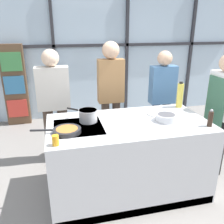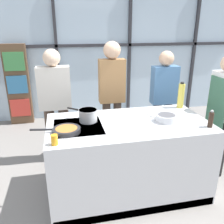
{
  "view_description": "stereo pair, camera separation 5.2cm",
  "coord_description": "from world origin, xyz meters",
  "px_view_note": "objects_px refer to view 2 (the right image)",
  "views": [
    {
      "loc": [
        -0.75,
        -2.36,
        1.93
      ],
      "look_at": [
        -0.17,
        0.1,
        1.0
      ],
      "focal_mm": 38.0,
      "sensor_mm": 36.0,
      "label": 1
    },
    {
      "loc": [
        -0.7,
        -2.37,
        1.93
      ],
      "look_at": [
        -0.17,
        0.1,
        1.0
      ],
      "focal_mm": 38.0,
      "sensor_mm": 36.0,
      "label": 2
    }
  ],
  "objects_px": {
    "saucepan": "(88,115)",
    "juice_glass_near": "(54,140)",
    "chef": "(222,109)",
    "mixing_bowl": "(166,118)",
    "spectator_center_left": "(112,92)",
    "spectator_far_left": "(55,101)",
    "frying_pan": "(66,130)",
    "white_plate": "(157,114)",
    "oil_bottle": "(181,96)",
    "spectator_center_right": "(164,96)",
    "pepper_grinder": "(211,119)"
  },
  "relations": [
    {
      "from": "mixing_bowl",
      "to": "pepper_grinder",
      "type": "distance_m",
      "value": 0.47
    },
    {
      "from": "saucepan",
      "to": "spectator_center_left",
      "type": "bearing_deg",
      "value": 60.21
    },
    {
      "from": "spectator_center_left",
      "to": "frying_pan",
      "type": "height_order",
      "value": "spectator_center_left"
    },
    {
      "from": "white_plate",
      "to": "juice_glass_near",
      "type": "distance_m",
      "value": 1.33
    },
    {
      "from": "chef",
      "to": "white_plate",
      "type": "distance_m",
      "value": 0.88
    },
    {
      "from": "frying_pan",
      "to": "white_plate",
      "type": "relative_size",
      "value": 2.14
    },
    {
      "from": "pepper_grinder",
      "to": "spectator_center_right",
      "type": "bearing_deg",
      "value": 90.03
    },
    {
      "from": "oil_bottle",
      "to": "juice_glass_near",
      "type": "height_order",
      "value": "oil_bottle"
    },
    {
      "from": "spectator_far_left",
      "to": "mixing_bowl",
      "type": "xyz_separation_m",
      "value": [
        1.24,
        -0.96,
        0.02
      ]
    },
    {
      "from": "spectator_center_left",
      "to": "oil_bottle",
      "type": "bearing_deg",
      "value": 145.73
    },
    {
      "from": "spectator_center_right",
      "to": "pepper_grinder",
      "type": "height_order",
      "value": "spectator_center_right"
    },
    {
      "from": "spectator_far_left",
      "to": "spectator_center_left",
      "type": "relative_size",
      "value": 0.95
    },
    {
      "from": "oil_bottle",
      "to": "spectator_center_right",
      "type": "bearing_deg",
      "value": 89.03
    },
    {
      "from": "chef",
      "to": "oil_bottle",
      "type": "xyz_separation_m",
      "value": [
        -0.48,
        0.22,
        0.15
      ]
    },
    {
      "from": "frying_pan",
      "to": "saucepan",
      "type": "xyz_separation_m",
      "value": [
        0.25,
        0.25,
        0.05
      ]
    },
    {
      "from": "pepper_grinder",
      "to": "mixing_bowl",
      "type": "bearing_deg",
      "value": 147.6
    },
    {
      "from": "white_plate",
      "to": "pepper_grinder",
      "type": "distance_m",
      "value": 0.63
    },
    {
      "from": "chef",
      "to": "oil_bottle",
      "type": "bearing_deg",
      "value": 65.35
    },
    {
      "from": "spectator_far_left",
      "to": "pepper_grinder",
      "type": "distance_m",
      "value": 2.04
    },
    {
      "from": "saucepan",
      "to": "oil_bottle",
      "type": "xyz_separation_m",
      "value": [
        1.25,
        0.23,
        0.09
      ]
    },
    {
      "from": "oil_bottle",
      "to": "frying_pan",
      "type": "bearing_deg",
      "value": -162.47
    },
    {
      "from": "white_plate",
      "to": "juice_glass_near",
      "type": "xyz_separation_m",
      "value": [
        -1.22,
        -0.54,
        0.04
      ]
    },
    {
      "from": "chef",
      "to": "mixing_bowl",
      "type": "bearing_deg",
      "value": 102.8
    },
    {
      "from": "oil_bottle",
      "to": "chef",
      "type": "bearing_deg",
      "value": -24.65
    },
    {
      "from": "saucepan",
      "to": "juice_glass_near",
      "type": "distance_m",
      "value": 0.62
    },
    {
      "from": "spectator_center_left",
      "to": "saucepan",
      "type": "bearing_deg",
      "value": 60.21
    },
    {
      "from": "chef",
      "to": "saucepan",
      "type": "relative_size",
      "value": 4.9
    },
    {
      "from": "saucepan",
      "to": "white_plate",
      "type": "relative_size",
      "value": 1.39
    },
    {
      "from": "spectator_center_right",
      "to": "white_plate",
      "type": "xyz_separation_m",
      "value": [
        -0.41,
        -0.74,
        0.0
      ]
    },
    {
      "from": "chef",
      "to": "juice_glass_near",
      "type": "height_order",
      "value": "chef"
    },
    {
      "from": "spectator_center_left",
      "to": "oil_bottle",
      "type": "xyz_separation_m",
      "value": [
        0.81,
        -0.55,
        0.05
      ]
    },
    {
      "from": "spectator_far_left",
      "to": "juice_glass_near",
      "type": "height_order",
      "value": "spectator_far_left"
    },
    {
      "from": "white_plate",
      "to": "pepper_grinder",
      "type": "height_order",
      "value": "pepper_grinder"
    },
    {
      "from": "mixing_bowl",
      "to": "pepper_grinder",
      "type": "bearing_deg",
      "value": -32.4
    },
    {
      "from": "chef",
      "to": "juice_glass_near",
      "type": "bearing_deg",
      "value": 103.63
    },
    {
      "from": "mixing_bowl",
      "to": "pepper_grinder",
      "type": "relative_size",
      "value": 1.23
    },
    {
      "from": "spectator_center_right",
      "to": "oil_bottle",
      "type": "bearing_deg",
      "value": 89.03
    },
    {
      "from": "saucepan",
      "to": "juice_glass_near",
      "type": "xyz_separation_m",
      "value": [
        -0.36,
        -0.5,
        -0.02
      ]
    },
    {
      "from": "white_plate",
      "to": "mixing_bowl",
      "type": "distance_m",
      "value": 0.23
    },
    {
      "from": "spectator_far_left",
      "to": "mixing_bowl",
      "type": "relative_size",
      "value": 6.82
    },
    {
      "from": "spectator_far_left",
      "to": "frying_pan",
      "type": "distance_m",
      "value": 1.03
    },
    {
      "from": "juice_glass_near",
      "to": "frying_pan",
      "type": "bearing_deg",
      "value": 66.59
    },
    {
      "from": "white_plate",
      "to": "oil_bottle",
      "type": "relative_size",
      "value": 0.69
    },
    {
      "from": "juice_glass_near",
      "to": "saucepan",
      "type": "bearing_deg",
      "value": 54.04
    },
    {
      "from": "juice_glass_near",
      "to": "chef",
      "type": "bearing_deg",
      "value": 13.63
    },
    {
      "from": "oil_bottle",
      "to": "juice_glass_near",
      "type": "xyz_separation_m",
      "value": [
        -1.61,
        -0.73,
        -0.11
      ]
    },
    {
      "from": "white_plate",
      "to": "pepper_grinder",
      "type": "xyz_separation_m",
      "value": [
        0.41,
        -0.48,
        0.08
      ]
    },
    {
      "from": "saucepan",
      "to": "pepper_grinder",
      "type": "xyz_separation_m",
      "value": [
        1.26,
        -0.44,
        0.01
      ]
    },
    {
      "from": "frying_pan",
      "to": "chef",
      "type": "bearing_deg",
      "value": 7.37
    },
    {
      "from": "white_plate",
      "to": "spectator_far_left",
      "type": "bearing_deg",
      "value": 149.0
    }
  ]
}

